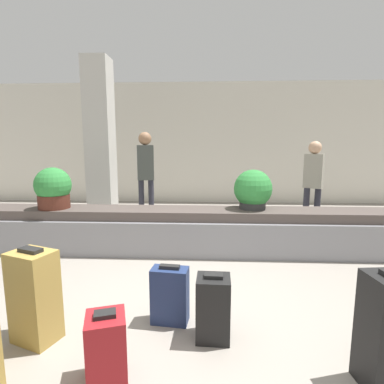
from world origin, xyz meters
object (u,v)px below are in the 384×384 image
suitcase_3 (170,295)px  traveler_1 (146,168)px  traveler_0 (313,178)px  suitcase_6 (34,296)px  suitcase_2 (213,308)px  suitcase_5 (107,348)px  potted_plant_1 (253,190)px  potted_plant_0 (53,189)px  pillar (100,143)px

suitcase_3 → traveler_1: traveler_1 is taller
traveler_0 → traveler_1: traveler_1 is taller
suitcase_6 → suitcase_2: bearing=23.9°
suitcase_5 → suitcase_3: bearing=45.7°
suitcase_3 → traveler_0: traveler_0 is taller
suitcase_2 → potted_plant_1: bearing=75.9°
suitcase_5 → potted_plant_0: size_ratio=0.80×
suitcase_3 → traveler_0: bearing=60.4°
suitcase_3 → suitcase_5: 0.76m
suitcase_3 → traveler_1: (-0.90, 3.45, 0.85)m
suitcase_6 → traveler_1: (0.13, 3.75, 0.73)m
pillar → suitcase_2: bearing=-59.3°
potted_plant_0 → traveler_0: (4.17, 1.30, 0.04)m
suitcase_6 → traveler_1: size_ratio=0.42×
suitcase_5 → traveler_0: (2.58, 3.76, 0.73)m
potted_plant_1 → traveler_0: 1.73m
suitcase_2 → suitcase_6: size_ratio=0.71×
suitcase_6 → traveler_0: 4.75m
traveler_0 → traveler_1: (-3.15, 0.37, 0.13)m
suitcase_5 → suitcase_6: (-0.70, 0.38, 0.14)m
suitcase_2 → potted_plant_0: size_ratio=0.91×
suitcase_2 → potted_plant_0: (-2.30, 1.99, 0.66)m
traveler_0 → traveler_1: bearing=24.5°
suitcase_2 → suitcase_6: suitcase_6 is taller
traveler_1 → traveler_0: bearing=-18.6°
suitcase_2 → traveler_0: size_ratio=0.34×
pillar → potted_plant_1: 3.23m
suitcase_2 → traveler_0: 3.85m
potted_plant_0 → potted_plant_1: bearing=2.3°
pillar → traveler_1: (0.88, 0.02, -0.50)m
suitcase_6 → potted_plant_0: size_ratio=1.27×
traveler_0 → suitcase_3: bearing=85.0°
suitcase_6 → potted_plant_0: potted_plant_0 is taller
traveler_1 → suitcase_6: bearing=-104.0°
suitcase_3 → suitcase_6: suitcase_6 is taller
suitcase_3 → suitcase_6: 1.08m
suitcase_2 → suitcase_3: 0.42m
suitcase_2 → suitcase_5: suitcase_2 is taller
traveler_0 → traveler_1: size_ratio=0.90×
pillar → suitcase_3: 4.09m
suitcase_3 → traveler_1: size_ratio=0.29×
suitcase_6 → traveler_0: (3.28, 3.38, 0.59)m
potted_plant_1 → suitcase_5: bearing=-117.1°
suitcase_2 → suitcase_5: bearing=-144.2°
suitcase_3 → potted_plant_1: size_ratio=0.92×
potted_plant_0 → traveler_1: size_ratio=0.33×
suitcase_6 → potted_plant_0: bearing=133.2°
potted_plant_1 → traveler_0: (1.27, 1.18, 0.06)m
suitcase_6 → traveler_1: 3.82m
potted_plant_1 → traveler_1: 2.45m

